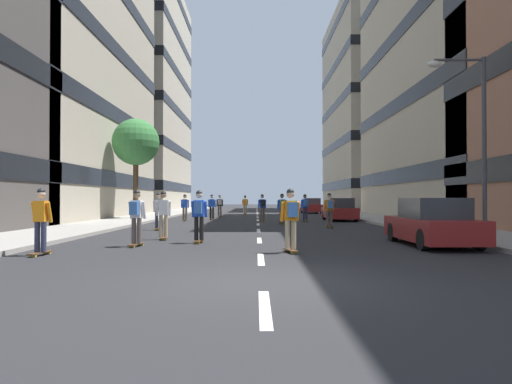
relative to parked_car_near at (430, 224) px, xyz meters
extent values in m
plane|color=#28282B|center=(-5.50, 19.74, -0.70)|extent=(155.70, 155.70, 0.00)
cube|color=#9E9991|center=(-14.02, 22.98, -0.63)|extent=(3.66, 71.36, 0.14)
cube|color=#9E9991|center=(3.03, 22.98, -0.63)|extent=(3.66, 71.36, 0.14)
cube|color=silver|center=(-5.50, -8.21, -0.70)|extent=(0.16, 2.20, 0.01)
cube|color=silver|center=(-5.50, -3.21, -0.70)|extent=(0.16, 2.20, 0.01)
cube|color=silver|center=(-5.50, 1.79, -0.70)|extent=(0.16, 2.20, 0.01)
cube|color=silver|center=(-5.50, 6.79, -0.70)|extent=(0.16, 2.20, 0.01)
cube|color=silver|center=(-5.50, 11.79, -0.70)|extent=(0.16, 2.20, 0.01)
cube|color=silver|center=(-5.50, 16.79, -0.70)|extent=(0.16, 2.20, 0.01)
cube|color=silver|center=(-5.50, 21.79, -0.70)|extent=(0.16, 2.20, 0.01)
cube|color=silver|center=(-5.50, 26.79, -0.70)|extent=(0.16, 2.20, 0.01)
cube|color=silver|center=(-5.50, 31.79, -0.70)|extent=(0.16, 2.20, 0.01)
cube|color=silver|center=(-5.50, 36.79, -0.70)|extent=(0.16, 2.20, 0.01)
cube|color=silver|center=(-5.50, 41.79, -0.70)|extent=(0.16, 2.20, 0.01)
cube|color=silver|center=(-5.50, 46.79, -0.70)|extent=(0.16, 2.20, 0.01)
cube|color=silver|center=(-5.50, 51.79, -0.70)|extent=(0.16, 2.20, 0.01)
cube|color=#BCB29E|center=(-24.83, 46.09, 14.19)|extent=(17.94, 21.39, 29.77)
cube|color=black|center=(-24.83, 46.09, 2.28)|extent=(18.06, 21.51, 1.10)
cube|color=black|center=(-24.83, 46.09, 7.24)|extent=(18.06, 21.51, 1.10)
cube|color=black|center=(-24.83, 46.09, 12.20)|extent=(18.06, 21.51, 1.10)
cube|color=black|center=(-24.83, 46.09, 17.16)|extent=(18.06, 21.51, 1.10)
cube|color=black|center=(-24.83, 46.09, 22.13)|extent=(18.06, 21.51, 1.10)
cube|color=black|center=(-24.83, 46.09, 27.09)|extent=(18.06, 21.51, 1.10)
cube|color=#B2A893|center=(13.83, 46.09, 12.52)|extent=(17.94, 21.44, 26.44)
cube|color=black|center=(13.83, 46.09, 2.47)|extent=(18.06, 21.56, 1.10)
cube|color=black|center=(13.83, 46.09, 7.76)|extent=(18.06, 21.56, 1.10)
cube|color=black|center=(13.83, 46.09, 13.05)|extent=(18.06, 21.56, 1.10)
cube|color=black|center=(13.83, 46.09, 18.34)|extent=(18.06, 21.56, 1.10)
cube|color=black|center=(13.83, 46.09, 23.63)|extent=(18.06, 21.56, 1.10)
cube|color=maroon|center=(0.00, 0.04, -0.17)|extent=(1.80, 4.40, 0.70)
cube|color=#2D3338|center=(0.00, -0.11, 0.50)|extent=(1.60, 2.10, 0.64)
cylinder|color=black|center=(-0.80, 1.49, -0.38)|extent=(0.22, 0.64, 0.64)
cylinder|color=black|center=(0.80, 1.49, -0.38)|extent=(0.22, 0.64, 0.64)
cylinder|color=black|center=(-0.80, -1.41, -0.38)|extent=(0.22, 0.64, 0.64)
cylinder|color=black|center=(0.80, -1.41, -0.38)|extent=(0.22, 0.64, 0.64)
cube|color=maroon|center=(0.00, 31.66, -0.17)|extent=(1.80, 4.40, 0.70)
cube|color=#2D3338|center=(0.00, 31.51, 0.50)|extent=(1.60, 2.10, 0.64)
cylinder|color=black|center=(-0.80, 33.11, -0.38)|extent=(0.22, 0.64, 0.64)
cylinder|color=black|center=(0.80, 33.11, -0.38)|extent=(0.22, 0.64, 0.64)
cylinder|color=black|center=(-0.80, 30.21, -0.38)|extent=(0.22, 0.64, 0.64)
cylinder|color=black|center=(0.80, 30.21, -0.38)|extent=(0.22, 0.64, 0.64)
cube|color=maroon|center=(0.00, 16.18, -0.17)|extent=(1.80, 4.40, 0.70)
cube|color=#2D3338|center=(0.00, 16.03, 0.50)|extent=(1.60, 2.10, 0.64)
cylinder|color=black|center=(-0.80, 17.63, -0.38)|extent=(0.22, 0.64, 0.64)
cylinder|color=black|center=(0.80, 17.63, -0.38)|extent=(0.22, 0.64, 0.64)
cylinder|color=black|center=(-0.80, 14.73, -0.38)|extent=(0.22, 0.64, 0.64)
cylinder|color=black|center=(0.80, 14.73, -0.38)|extent=(0.22, 0.64, 0.64)
cylinder|color=#4C3823|center=(-14.02, 17.21, 1.52)|extent=(0.36, 0.36, 4.17)
sphere|color=#387A3D|center=(-14.02, 17.21, 4.74)|extent=(3.25, 3.25, 3.25)
cylinder|color=#3F3F44|center=(2.66, 1.95, 2.69)|extent=(0.16, 0.16, 6.50)
cylinder|color=#3F3F44|center=(1.76, 1.95, 5.84)|extent=(1.80, 0.10, 0.10)
ellipsoid|color=silver|center=(0.86, 1.95, 5.69)|extent=(0.50, 0.30, 0.24)
cube|color=brown|center=(-4.12, 11.61, -0.62)|extent=(0.31, 0.92, 0.02)
cylinder|color=#D8BF4C|center=(-4.16, 11.93, -0.66)|extent=(0.19, 0.09, 0.07)
cylinder|color=#D8BF4C|center=(-4.08, 11.29, -0.66)|extent=(0.19, 0.09, 0.07)
cylinder|color=#594C47|center=(-4.21, 11.60, -0.21)|extent=(0.16, 0.16, 0.80)
cylinder|color=#594C47|center=(-4.03, 11.62, -0.21)|extent=(0.16, 0.16, 0.80)
cube|color=blue|center=(-4.12, 11.61, 0.47)|extent=(0.34, 0.24, 0.55)
cylinder|color=blue|center=(-4.34, 11.63, 0.44)|extent=(0.12, 0.24, 0.55)
cylinder|color=blue|center=(-3.91, 11.69, 0.44)|extent=(0.12, 0.24, 0.55)
sphere|color=#997051|center=(-4.12, 11.63, 0.92)|extent=(0.22, 0.22, 0.22)
sphere|color=black|center=(-4.12, 11.63, 0.97)|extent=(0.21, 0.21, 0.21)
cube|color=#4C8C4C|center=(-4.10, 11.43, 0.50)|extent=(0.28, 0.19, 0.40)
cube|color=brown|center=(-10.35, 15.75, -0.62)|extent=(0.27, 0.91, 0.02)
cylinder|color=#D8BF4C|center=(-10.38, 16.07, -0.66)|extent=(0.18, 0.08, 0.07)
cylinder|color=#D8BF4C|center=(-10.33, 15.44, -0.66)|extent=(0.18, 0.08, 0.07)
cylinder|color=#594C47|center=(-10.44, 15.75, -0.21)|extent=(0.15, 0.15, 0.80)
cylinder|color=#594C47|center=(-10.26, 15.76, -0.21)|extent=(0.15, 0.15, 0.80)
cube|color=blue|center=(-10.35, 15.75, 0.47)|extent=(0.33, 0.22, 0.55)
cylinder|color=blue|center=(-10.58, 15.79, 0.44)|extent=(0.11, 0.24, 0.55)
cylinder|color=blue|center=(-10.14, 15.82, 0.44)|extent=(0.11, 0.24, 0.55)
sphere|color=#997051|center=(-10.36, 15.77, 0.92)|extent=(0.22, 0.22, 0.22)
sphere|color=black|center=(-10.36, 15.77, 0.97)|extent=(0.21, 0.21, 0.21)
cube|color=brown|center=(-11.29, -2.52, -0.62)|extent=(0.31, 0.92, 0.02)
cylinder|color=#D8BF4C|center=(-11.25, -2.21, -0.66)|extent=(0.19, 0.09, 0.07)
cylinder|color=#D8BF4C|center=(-11.33, -2.84, -0.66)|extent=(0.19, 0.09, 0.07)
cylinder|color=#2D334C|center=(-11.38, -2.51, -0.21)|extent=(0.16, 0.16, 0.80)
cylinder|color=#2D334C|center=(-11.20, -2.54, -0.21)|extent=(0.16, 0.16, 0.80)
cube|color=orange|center=(-11.29, -2.52, 0.47)|extent=(0.34, 0.24, 0.55)
cylinder|color=orange|center=(-11.50, -2.45, 0.44)|extent=(0.12, 0.24, 0.55)
cylinder|color=orange|center=(-11.07, -2.50, 0.44)|extent=(0.12, 0.24, 0.55)
sphere|color=beige|center=(-11.29, -2.50, 0.92)|extent=(0.22, 0.22, 0.22)
sphere|color=black|center=(-11.29, -2.50, 0.97)|extent=(0.21, 0.21, 0.21)
cube|color=brown|center=(-2.43, 15.00, -0.62)|extent=(0.40, 0.92, 0.02)
cylinder|color=#D8BF4C|center=(-2.50, 15.31, -0.66)|extent=(0.19, 0.11, 0.07)
cylinder|color=#D8BF4C|center=(-2.36, 14.69, -0.66)|extent=(0.19, 0.11, 0.07)
cylinder|color=#2D334C|center=(-2.52, 14.98, -0.21)|extent=(0.17, 0.17, 0.80)
cylinder|color=#2D334C|center=(-2.35, 15.02, -0.21)|extent=(0.17, 0.17, 0.80)
cube|color=blue|center=(-2.43, 15.00, 0.47)|extent=(0.36, 0.27, 0.55)
cylinder|color=blue|center=(-2.66, 15.00, 0.44)|extent=(0.14, 0.24, 0.55)
cylinder|color=blue|center=(-2.23, 15.10, 0.44)|extent=(0.14, 0.24, 0.55)
sphere|color=#997051|center=(-2.44, 15.02, 0.92)|extent=(0.22, 0.22, 0.22)
sphere|color=black|center=(-2.44, 15.02, 0.97)|extent=(0.21, 0.21, 0.21)
cube|color=#3F72BF|center=(-2.39, 14.83, 0.50)|extent=(0.29, 0.21, 0.40)
cube|color=brown|center=(-6.63, 27.33, -0.62)|extent=(0.22, 0.90, 0.02)
cylinder|color=#D8BF4C|center=(-6.63, 27.65, -0.66)|extent=(0.18, 0.07, 0.07)
cylinder|color=#D8BF4C|center=(-6.62, 27.01, -0.66)|extent=(0.18, 0.07, 0.07)
cylinder|color=tan|center=(-6.72, 27.32, -0.21)|extent=(0.14, 0.14, 0.80)
cylinder|color=tan|center=(-6.54, 27.33, -0.21)|extent=(0.14, 0.14, 0.80)
cube|color=orange|center=(-6.63, 27.33, 0.47)|extent=(0.32, 0.21, 0.55)
cylinder|color=orange|center=(-6.85, 27.37, 0.44)|extent=(0.09, 0.23, 0.55)
cylinder|color=orange|center=(-6.41, 27.38, 0.44)|extent=(0.09, 0.23, 0.55)
sphere|color=#997051|center=(-6.63, 27.35, 0.92)|extent=(0.22, 0.22, 0.22)
sphere|color=black|center=(-6.63, 27.35, 0.97)|extent=(0.21, 0.21, 0.21)
cube|color=brown|center=(-9.35, -0.29, -0.62)|extent=(0.35, 0.92, 0.02)
cylinder|color=#D8BF4C|center=(-9.30, 0.03, -0.66)|extent=(0.19, 0.10, 0.07)
cylinder|color=#D8BF4C|center=(-9.41, -0.60, -0.66)|extent=(0.19, 0.10, 0.07)
cylinder|color=#594C47|center=(-9.44, -0.27, -0.21)|extent=(0.16, 0.16, 0.80)
cylinder|color=#594C47|center=(-9.26, -0.30, -0.21)|extent=(0.16, 0.16, 0.80)
cube|color=white|center=(-9.35, -0.29, 0.47)|extent=(0.35, 0.25, 0.55)
cylinder|color=white|center=(-9.56, -0.20, 0.44)|extent=(0.13, 0.24, 0.55)
cylinder|color=white|center=(-9.13, -0.28, 0.44)|extent=(0.13, 0.24, 0.55)
sphere|color=#997051|center=(-9.35, -0.27, 0.92)|extent=(0.22, 0.22, 0.22)
sphere|color=black|center=(-9.35, -0.27, 0.97)|extent=(0.21, 0.21, 0.21)
cube|color=#3F72BF|center=(-9.38, -0.46, 0.50)|extent=(0.28, 0.20, 0.40)
cube|color=brown|center=(-5.21, 15.23, -0.62)|extent=(0.37, 0.92, 0.02)
cylinder|color=#D8BF4C|center=(-5.27, 15.54, -0.66)|extent=(0.19, 0.10, 0.07)
cylinder|color=#D8BF4C|center=(-5.15, 14.92, -0.66)|extent=(0.19, 0.10, 0.07)
cylinder|color=#594C47|center=(-5.30, 15.21, -0.21)|extent=(0.16, 0.16, 0.80)
cylinder|color=#594C47|center=(-5.12, 15.25, -0.21)|extent=(0.16, 0.16, 0.80)
cube|color=blue|center=(-5.21, 15.23, 0.47)|extent=(0.35, 0.26, 0.55)
cylinder|color=blue|center=(-5.43, 15.24, 0.44)|extent=(0.13, 0.24, 0.55)
cylinder|color=blue|center=(-5.00, 15.32, 0.44)|extent=(0.13, 0.24, 0.55)
sphere|color=beige|center=(-5.21, 15.25, 0.92)|extent=(0.22, 0.22, 0.22)
sphere|color=black|center=(-5.21, 15.25, 0.97)|extent=(0.21, 0.21, 0.21)
cube|color=black|center=(-5.17, 15.05, 0.50)|extent=(0.29, 0.21, 0.40)
cube|color=brown|center=(-10.24, 7.05, -0.62)|extent=(0.21, 0.90, 0.02)
cylinder|color=#D8BF4C|center=(-10.24, 7.37, -0.66)|extent=(0.18, 0.07, 0.07)
cylinder|color=#D8BF4C|center=(-10.24, 6.73, -0.66)|extent=(0.18, 0.07, 0.07)
cylinder|color=#2D334C|center=(-10.33, 7.05, -0.21)|extent=(0.14, 0.14, 0.80)
cylinder|color=#2D334C|center=(-10.15, 7.05, -0.21)|extent=(0.14, 0.14, 0.80)
cube|color=white|center=(-10.24, 7.05, 0.47)|extent=(0.32, 0.20, 0.55)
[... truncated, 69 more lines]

